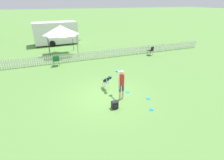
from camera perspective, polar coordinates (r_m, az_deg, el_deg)
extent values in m
plane|color=#5B8C42|center=(10.05, -1.65, -5.15)|extent=(240.00, 240.00, 0.00)
cylinder|color=beige|center=(9.58, 2.57, -5.10)|extent=(0.11, 0.11, 0.48)
cylinder|color=#474C5B|center=(9.38, 2.62, -2.80)|extent=(0.12, 0.12, 0.39)
cylinder|color=beige|center=(9.69, 3.52, -4.76)|extent=(0.11, 0.11, 0.48)
cylinder|color=#474C5B|center=(9.49, 3.59, -2.48)|extent=(0.12, 0.12, 0.39)
cylinder|color=red|center=(9.22, 3.18, 0.09)|extent=(0.34, 0.34, 0.60)
sphere|color=beige|center=(9.05, 3.24, 2.49)|extent=(0.24, 0.24, 0.24)
cylinder|color=beige|center=(9.10, 2.35, -0.84)|extent=(0.14, 0.22, 0.72)
cylinder|color=beige|center=(9.50, 2.89, 2.41)|extent=(0.17, 0.73, 0.14)
cylinder|color=#1E8CD8|center=(9.81, 1.79, 2.78)|extent=(0.22, 0.22, 0.02)
cylinder|color=#1E8CD8|center=(9.80, 1.79, 2.93)|extent=(0.22, 0.22, 0.02)
cylinder|color=#1E8CD8|center=(9.79, 1.79, 3.07)|extent=(0.22, 0.22, 0.02)
ellipsoid|color=black|center=(10.58, -1.89, 0.00)|extent=(0.40, 0.74, 0.60)
ellipsoid|color=white|center=(10.60, -1.89, -0.21)|extent=(0.22, 0.39, 0.30)
sphere|color=black|center=(10.18, -0.76, 0.70)|extent=(0.19, 0.19, 0.19)
cone|color=black|center=(10.10, -0.52, 0.85)|extent=(0.14, 0.18, 0.16)
cylinder|color=#1E8CD8|center=(10.10, -0.52, 0.85)|extent=(0.25, 0.20, 0.19)
cone|color=black|center=(10.20, -0.59, 1.21)|extent=(0.06, 0.06, 0.08)
cone|color=black|center=(10.14, -1.11, 1.06)|extent=(0.06, 0.06, 0.08)
cylinder|color=white|center=(11.01, -2.29, -1.26)|extent=(0.06, 0.06, 0.37)
cylinder|color=white|center=(10.93, -3.05, -1.49)|extent=(0.06, 0.06, 0.37)
cylinder|color=white|center=(10.45, -0.94, -0.06)|extent=(0.09, 0.18, 0.29)
cylinder|color=white|center=(10.37, -1.65, -0.26)|extent=(0.09, 0.18, 0.29)
cone|color=black|center=(10.96, -3.03, -0.11)|extent=(0.13, 0.34, 0.22)
cylinder|color=#1E8CD8|center=(9.06, 12.76, -9.35)|extent=(0.22, 0.22, 0.02)
cylinder|color=#1E8CD8|center=(10.45, 5.16, -3.93)|extent=(0.22, 0.22, 0.02)
cylinder|color=#1E8CD8|center=(11.56, -1.50, -0.88)|extent=(0.22, 0.22, 0.02)
cylinder|color=#1E8CD8|center=(9.95, 11.76, -5.96)|extent=(0.22, 0.22, 0.02)
cube|color=black|center=(8.87, 0.91, -8.08)|extent=(0.31, 0.25, 0.38)
cube|color=black|center=(8.78, 1.27, -8.76)|extent=(0.22, 0.04, 0.19)
cube|color=white|center=(16.10, -10.15, 7.04)|extent=(26.82, 0.04, 0.06)
cube|color=white|center=(16.01, -10.24, 8.18)|extent=(26.82, 0.04, 0.06)
cube|color=white|center=(16.15, -32.84, 4.07)|extent=(0.09, 0.02, 0.79)
cube|color=white|center=(16.12, -32.26, 4.17)|extent=(0.09, 0.02, 0.79)
cube|color=white|center=(16.08, -31.67, 4.28)|extent=(0.09, 0.02, 0.79)
cube|color=white|center=(16.05, -31.08, 4.38)|extent=(0.09, 0.02, 0.79)
cube|color=white|center=(16.02, -30.49, 4.48)|extent=(0.09, 0.02, 0.79)
cube|color=white|center=(15.99, -29.90, 4.58)|extent=(0.09, 0.02, 0.79)
cube|color=white|center=(15.97, -29.31, 4.68)|extent=(0.09, 0.02, 0.79)
cube|color=white|center=(15.94, -28.71, 4.78)|extent=(0.09, 0.02, 0.79)
cube|color=white|center=(15.92, -28.11, 4.88)|extent=(0.09, 0.02, 0.79)
cube|color=white|center=(15.90, -27.51, 4.98)|extent=(0.09, 0.02, 0.79)
cube|color=white|center=(15.88, -26.91, 5.08)|extent=(0.09, 0.02, 0.79)
cube|color=white|center=(15.86, -26.31, 5.18)|extent=(0.09, 0.02, 0.79)
cube|color=white|center=(15.85, -25.70, 5.28)|extent=(0.09, 0.02, 0.79)
cube|color=white|center=(15.83, -25.09, 5.38)|extent=(0.09, 0.02, 0.79)
cube|color=white|center=(15.82, -24.49, 5.48)|extent=(0.09, 0.02, 0.79)
cube|color=white|center=(15.81, -23.88, 5.57)|extent=(0.09, 0.02, 0.79)
cube|color=white|center=(15.80, -23.27, 5.67)|extent=(0.09, 0.02, 0.79)
cube|color=white|center=(15.79, -22.66, 5.77)|extent=(0.09, 0.02, 0.79)
cube|color=white|center=(15.79, -22.05, 5.86)|extent=(0.09, 0.02, 0.79)
cube|color=white|center=(15.79, -21.43, 5.96)|extent=(0.09, 0.02, 0.79)
cube|color=white|center=(15.78, -20.82, 6.06)|extent=(0.09, 0.02, 0.79)
cube|color=white|center=(15.78, -20.21, 6.15)|extent=(0.09, 0.02, 0.79)
cube|color=white|center=(15.79, -19.60, 6.24)|extent=(0.09, 0.02, 0.79)
cube|color=white|center=(15.79, -18.98, 6.34)|extent=(0.09, 0.02, 0.79)
cube|color=white|center=(15.80, -18.37, 6.43)|extent=(0.09, 0.02, 0.79)
cube|color=white|center=(15.80, -17.76, 6.52)|extent=(0.09, 0.02, 0.79)
cube|color=white|center=(15.81, -17.15, 6.61)|extent=(0.09, 0.02, 0.79)
cube|color=white|center=(15.83, -16.54, 6.70)|extent=(0.09, 0.02, 0.79)
cube|color=white|center=(15.84, -15.93, 6.79)|extent=(0.09, 0.02, 0.79)
cube|color=white|center=(15.85, -15.32, 6.88)|extent=(0.09, 0.02, 0.79)
cube|color=white|center=(15.87, -14.71, 6.96)|extent=(0.09, 0.02, 0.79)
cube|color=white|center=(15.89, -14.10, 7.05)|extent=(0.09, 0.02, 0.79)
cube|color=white|center=(15.91, -13.50, 7.13)|extent=(0.09, 0.02, 0.79)
cube|color=white|center=(15.93, -12.89, 7.22)|extent=(0.09, 0.02, 0.79)
cube|color=white|center=(15.96, -12.29, 7.30)|extent=(0.09, 0.02, 0.79)
cube|color=white|center=(15.98, -11.69, 7.38)|extent=(0.09, 0.02, 0.79)
cube|color=white|center=(16.01, -11.09, 7.46)|extent=(0.09, 0.02, 0.79)
cube|color=white|center=(16.04, -10.49, 7.54)|extent=(0.09, 0.02, 0.79)
cube|color=white|center=(16.07, -9.90, 7.62)|extent=(0.09, 0.02, 0.79)
cube|color=white|center=(16.10, -9.30, 7.70)|extent=(0.09, 0.02, 0.79)
cube|color=white|center=(16.14, -8.71, 7.77)|extent=(0.09, 0.02, 0.79)
cube|color=white|center=(16.17, -8.12, 7.85)|extent=(0.09, 0.02, 0.79)
cube|color=white|center=(16.21, -7.54, 7.92)|extent=(0.09, 0.02, 0.79)
cube|color=white|center=(16.25, -6.95, 7.99)|extent=(0.09, 0.02, 0.79)
cube|color=white|center=(16.29, -6.37, 8.07)|extent=(0.09, 0.02, 0.79)
cube|color=white|center=(16.34, -5.79, 8.14)|extent=(0.09, 0.02, 0.79)
cube|color=white|center=(16.38, -5.22, 8.21)|extent=(0.09, 0.02, 0.79)
cube|color=white|center=(16.43, -4.64, 8.27)|extent=(0.09, 0.02, 0.79)
cube|color=white|center=(16.47, -4.08, 8.34)|extent=(0.09, 0.02, 0.79)
cube|color=white|center=(16.52, -3.51, 8.41)|extent=(0.09, 0.02, 0.79)
cube|color=white|center=(16.57, -2.95, 8.47)|extent=(0.09, 0.02, 0.79)
cube|color=white|center=(16.63, -2.39, 8.53)|extent=(0.09, 0.02, 0.79)
cube|color=white|center=(16.68, -1.83, 8.60)|extent=(0.09, 0.02, 0.79)
cube|color=white|center=(16.74, -1.28, 8.66)|extent=(0.09, 0.02, 0.79)
cube|color=white|center=(16.79, -0.73, 8.72)|extent=(0.09, 0.02, 0.79)
cube|color=white|center=(16.85, -0.18, 8.77)|extent=(0.09, 0.02, 0.79)
cube|color=white|center=(16.91, 0.36, 8.83)|extent=(0.09, 0.02, 0.79)
cube|color=white|center=(16.97, 0.90, 8.89)|extent=(0.09, 0.02, 0.79)
cube|color=white|center=(17.04, 1.43, 8.94)|extent=(0.09, 0.02, 0.79)
cube|color=white|center=(17.10, 1.96, 9.00)|extent=(0.09, 0.02, 0.79)
cube|color=white|center=(17.17, 2.49, 9.05)|extent=(0.09, 0.02, 0.79)
cube|color=white|center=(17.24, 3.01, 9.10)|extent=(0.09, 0.02, 0.79)
cube|color=white|center=(17.31, 3.53, 9.15)|extent=(0.09, 0.02, 0.79)
cube|color=white|center=(17.38, 4.05, 9.20)|extent=(0.09, 0.02, 0.79)
cube|color=white|center=(17.45, 4.56, 9.25)|extent=(0.09, 0.02, 0.79)
cube|color=white|center=(17.52, 5.06, 9.29)|extent=(0.09, 0.02, 0.79)
cube|color=white|center=(17.59, 5.56, 9.34)|extent=(0.09, 0.02, 0.79)
cube|color=white|center=(17.67, 6.06, 9.38)|extent=(0.09, 0.02, 0.79)
cube|color=white|center=(17.75, 6.56, 9.43)|extent=(0.09, 0.02, 0.79)
cube|color=white|center=(17.83, 7.05, 9.47)|extent=(0.09, 0.02, 0.79)
cube|color=white|center=(17.90, 7.53, 9.51)|extent=(0.09, 0.02, 0.79)
cube|color=white|center=(17.99, 8.02, 9.55)|extent=(0.09, 0.02, 0.79)
cube|color=white|center=(18.07, 8.49, 9.59)|extent=(0.09, 0.02, 0.79)
cube|color=white|center=(18.15, 8.97, 9.63)|extent=(0.09, 0.02, 0.79)
cube|color=white|center=(18.24, 9.43, 9.67)|extent=(0.09, 0.02, 0.79)
cube|color=white|center=(18.32, 9.90, 9.70)|extent=(0.09, 0.02, 0.79)
cube|color=white|center=(18.41, 10.36, 9.74)|extent=(0.09, 0.02, 0.79)
cube|color=white|center=(18.50, 10.82, 9.77)|extent=(0.09, 0.02, 0.79)
cube|color=white|center=(18.58, 11.27, 9.81)|extent=(0.09, 0.02, 0.79)
cube|color=white|center=(18.67, 11.72, 9.84)|extent=(0.09, 0.02, 0.79)
cube|color=white|center=(18.77, 12.16, 9.87)|extent=(0.09, 0.02, 0.79)
cube|color=white|center=(18.86, 12.60, 9.90)|extent=(0.09, 0.02, 0.79)
cube|color=white|center=(18.95, 13.03, 9.93)|extent=(0.09, 0.02, 0.79)
cube|color=white|center=(19.05, 13.46, 9.96)|extent=(0.09, 0.02, 0.79)
cube|color=white|center=(19.14, 13.89, 9.99)|extent=(0.09, 0.02, 0.79)
cube|color=white|center=(19.24, 14.31, 10.02)|extent=(0.09, 0.02, 0.79)
cube|color=white|center=(19.34, 14.73, 10.05)|extent=(0.09, 0.02, 0.79)
cube|color=white|center=(19.43, 15.14, 10.07)|extent=(0.09, 0.02, 0.79)
cube|color=white|center=(19.53, 15.55, 10.10)|extent=(0.09, 0.02, 0.79)
cube|color=white|center=(19.63, 15.96, 10.12)|extent=(0.09, 0.02, 0.79)
cube|color=white|center=(19.74, 16.36, 10.15)|extent=(0.09, 0.02, 0.79)
cube|color=white|center=(19.84, 16.76, 10.17)|extent=(0.09, 0.02, 0.79)
cube|color=white|center=(19.94, 17.15, 10.19)|extent=(0.09, 0.02, 0.79)
cube|color=white|center=(20.05, 17.54, 10.21)|extent=(0.09, 0.02, 0.79)
cube|color=white|center=(20.15, 17.93, 10.23)|extent=(0.09, 0.02, 0.79)
cube|color=white|center=(20.26, 18.31, 10.25)|extent=(0.09, 0.02, 0.79)
cube|color=white|center=(20.36, 18.69, 10.27)|extent=(0.09, 0.02, 0.79)
cube|color=white|center=(20.47, 19.06, 10.29)|extent=(0.09, 0.02, 0.79)
cube|color=white|center=(20.58, 19.43, 10.31)|extent=(0.09, 0.02, 0.79)
cube|color=white|center=(20.69, 19.80, 10.33)|extent=(0.09, 0.02, 0.79)
cube|color=white|center=(20.80, 20.16, 10.35)|extent=(0.09, 0.02, 0.79)
cube|color=white|center=(20.91, 20.52, 10.36)|extent=(0.09, 0.02, 0.79)
cube|color=white|center=(21.02, 20.87, 10.38)|extent=(0.09, 0.02, 0.79)
cube|color=white|center=(21.13, 21.22, 10.39)|extent=(0.09, 0.02, 0.79)
cube|color=white|center=(21.25, 21.57, 10.41)|extent=(0.09, 0.02, 0.79)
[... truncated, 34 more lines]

